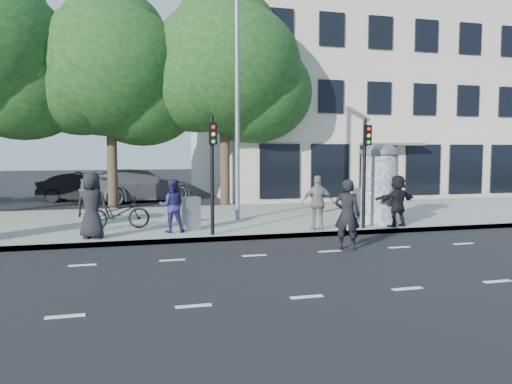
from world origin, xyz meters
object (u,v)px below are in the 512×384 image
object	(u,v)px
ped_f	(397,201)
ad_column_right	(379,182)
man_road	(347,214)
bicycle	(118,213)
cabinet_left	(191,214)
ped_c	(172,206)
street_lamp	(238,86)
ped_a	(92,205)
car_right	(139,185)
car_mid	(84,187)
cabinet_right	(362,204)
traffic_pole_far	(365,162)
traffic_pole_near	(212,163)
ped_e	(318,203)

from	to	relation	value
ped_f	ad_column_right	bearing A→B (deg)	-88.61
man_road	bicycle	world-z (taller)	man_road
man_road	cabinet_left	xyz separation A→B (m)	(-3.63, 3.29, -0.26)
ped_c	cabinet_left	distance (m)	0.72
ped_f	bicycle	size ratio (longest dim) A/B	0.86
ped_f	cabinet_left	distance (m)	6.56
ad_column_right	man_road	xyz separation A→B (m)	(-2.66, -3.15, -0.62)
ped_f	street_lamp	bearing A→B (deg)	-42.44
ped_a	ped_c	world-z (taller)	ped_a
street_lamp	car_right	bearing A→B (deg)	109.31
ad_column_right	car_mid	world-z (taller)	ad_column_right
ad_column_right	ped_c	bearing A→B (deg)	-178.90
bicycle	cabinet_right	world-z (taller)	cabinet_right
street_lamp	ped_c	world-z (taller)	street_lamp
cabinet_left	cabinet_right	world-z (taller)	cabinet_right
ped_c	traffic_pole_far	bearing A→B (deg)	177.30
traffic_pole_far	bicycle	bearing A→B (deg)	166.52
ped_c	car_mid	bearing A→B (deg)	-69.58
street_lamp	car_mid	size ratio (longest dim) A/B	1.84
traffic_pole_near	car_right	size ratio (longest dim) A/B	0.60
man_road	bicycle	size ratio (longest dim) A/B	0.96
ped_a	traffic_pole_near	bearing A→B (deg)	-163.82
street_lamp	cabinet_left	bearing A→B (deg)	-136.42
ped_e	cabinet_right	bearing A→B (deg)	-129.53
ped_a	bicycle	world-z (taller)	ped_a
ped_f	cabinet_right	distance (m)	1.58
traffic_pole_near	ped_c	world-z (taller)	traffic_pole_near
man_road	cabinet_right	xyz separation A→B (m)	(2.35, 3.78, -0.20)
traffic_pole_near	ped_a	world-z (taller)	traffic_pole_near
cabinet_right	cabinet_left	bearing A→B (deg)	-171.71
car_mid	ped_e	bearing A→B (deg)	-133.31
street_lamp	man_road	size ratio (longest dim) A/B	4.35
ped_a	cabinet_left	distance (m)	2.96
ped_e	man_road	xyz separation A→B (m)	(-0.12, -2.30, -0.07)
bicycle	cabinet_right	bearing A→B (deg)	-95.94
ped_a	man_road	bearing A→B (deg)	179.67
street_lamp	cabinet_right	distance (m)	5.92
street_lamp	cabinet_right	size ratio (longest dim) A/B	7.02
car_right	ped_a	bearing A→B (deg)	150.00
cabinet_left	ped_e	bearing A→B (deg)	-34.97
car_right	man_road	bearing A→B (deg)	177.27
ped_a	man_road	distance (m)	6.93
ped_a	man_road	world-z (taller)	ped_a
cabinet_left	car_right	world-z (taller)	car_right
ad_column_right	traffic_pole_far	bearing A→B (deg)	-137.79
traffic_pole_near	cabinet_right	distance (m)	5.91
ad_column_right	man_road	size ratio (longest dim) A/B	1.44
traffic_pole_near	traffic_pole_far	distance (m)	4.80
ad_column_right	street_lamp	world-z (taller)	street_lamp
ped_f	car_right	distance (m)	13.92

